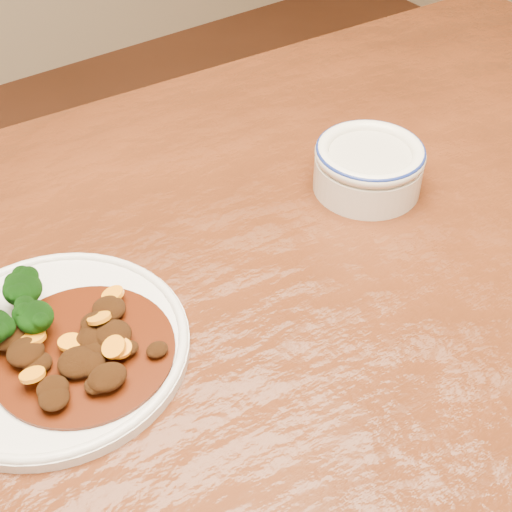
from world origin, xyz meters
TOP-DOWN VIEW (x-y plane):
  - dining_table at (-0.00, 0.00)m, footprint 1.55×0.99m
  - dinner_plate at (-0.22, 0.05)m, footprint 0.25×0.25m
  - mince_stew at (-0.21, 0.02)m, footprint 0.17×0.17m
  - dip_bowl at (0.19, 0.07)m, footprint 0.13×0.13m

SIDE VIEW (x-z plane):
  - dining_table at x=0.00m, z-range 0.30..1.05m
  - dinner_plate at x=-0.22m, z-range 0.75..0.77m
  - mince_stew at x=-0.21m, z-range 0.76..0.79m
  - dip_bowl at x=0.19m, z-range 0.75..0.81m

